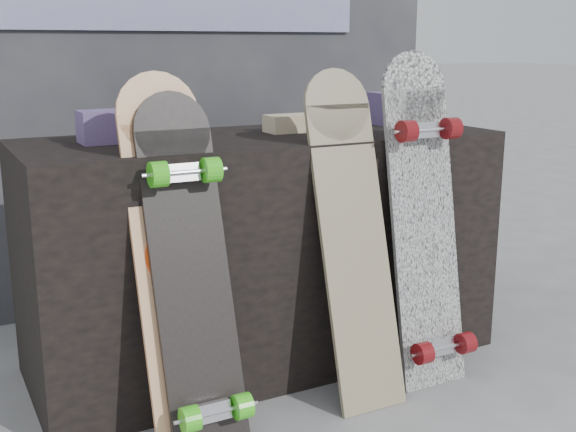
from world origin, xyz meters
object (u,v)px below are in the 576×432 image
longboard_geisha (175,250)px  longboard_cascadia (425,215)px  skateboard_dark (191,267)px  vendor_table (264,250)px  longboard_celtic (352,228)px

longboard_geisha → longboard_cascadia: (0.83, -0.05, 0.02)m
longboard_geisha → skateboard_dark: size_ratio=1.05×
vendor_table → longboard_cascadia: 0.57m
vendor_table → longboard_geisha: size_ratio=1.55×
longboard_celtic → skateboard_dark: (-0.53, -0.02, -0.04)m
longboard_celtic → longboard_cascadia: (0.27, -0.01, 0.01)m
longboard_geisha → vendor_table: bearing=37.3°
vendor_table → longboard_geisha: bearing=-142.7°
vendor_table → skateboard_dark: skateboard_dark is taller
skateboard_dark → longboard_geisha: bearing=120.3°
vendor_table → skateboard_dark: size_ratio=1.64×
vendor_table → longboard_celtic: (0.13, -0.36, 0.15)m
longboard_cascadia → skateboard_dark: (-0.80, -0.00, -0.06)m
vendor_table → longboard_geisha: 0.56m
longboard_cascadia → longboard_geisha: bearing=176.8°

